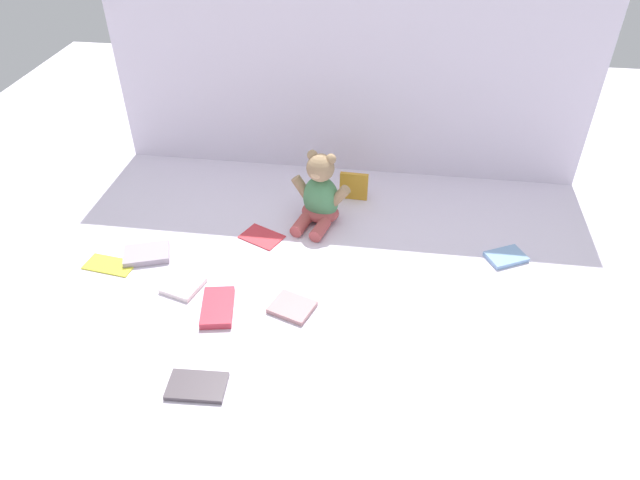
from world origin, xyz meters
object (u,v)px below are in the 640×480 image
book_case_6 (183,285)px  book_case_4 (354,186)px  book_case_0 (218,307)px  book_case_8 (147,254)px  book_case_2 (506,257)px  book_case_7 (110,265)px  book_case_1 (262,236)px  book_case_3 (292,307)px  book_case_5 (197,386)px  teddy_bear (320,196)px

book_case_6 → book_case_4: bearing=-113.3°
book_case_0 → book_case_8: bearing=-45.9°
book_case_2 → book_case_7: 1.12m
book_case_1 → book_case_3: book_case_3 is taller
book_case_6 → book_case_7: bearing=2.3°
book_case_4 → book_case_6: bearing=-127.2°
book_case_1 → book_case_7: size_ratio=0.86×
book_case_7 → book_case_3: bearing=87.2°
book_case_0 → book_case_1: book_case_0 is taller
book_case_4 → book_case_5: bearing=-106.1°
book_case_2 → book_case_8: (-1.02, -0.13, 0.00)m
book_case_3 → book_case_4: book_case_4 is taller
book_case_4 → book_case_0: bearing=-115.0°
teddy_bear → book_case_1: size_ratio=1.93×
teddy_bear → book_case_0: 0.49m
book_case_1 → book_case_6: (-0.16, -0.25, 0.00)m
teddy_bear → book_case_3: bearing=-77.4°
book_case_6 → book_case_8: 0.18m
book_case_2 → teddy_bear: bearing=-129.7°
book_case_5 → book_case_2: bearing=124.0°
book_case_3 → book_case_5: 0.32m
book_case_3 → book_case_6: same height
book_case_2 → book_case_5: (-0.74, -0.56, -0.00)m
teddy_bear → book_case_7: (-0.56, -0.30, -0.08)m
book_case_0 → book_case_7: size_ratio=0.99×
book_case_1 → book_case_6: bearing=171.8°
book_case_1 → book_case_8: book_case_8 is taller
book_case_6 → book_case_7: (-0.23, 0.06, -0.00)m
book_case_8 → teddy_bear: bearing=-81.1°
book_case_6 → book_case_5: bearing=130.0°
book_case_4 → book_case_5: (-0.28, -0.82, -0.04)m
book_case_4 → book_case_7: book_case_4 is taller
book_case_0 → book_case_5: bearing=84.2°
teddy_bear → book_case_3: size_ratio=2.22×
teddy_bear → book_case_0: teddy_bear is taller
book_case_2 → book_case_5: size_ratio=0.82×
book_case_3 → book_case_6: size_ratio=1.11×
book_case_5 → book_case_8: (-0.28, 0.43, 0.00)m
book_case_7 → book_case_6: bearing=83.7°
book_case_4 → book_case_7: 0.79m
book_case_0 → book_case_3: bearing=178.2°
book_case_4 → book_case_8: bearing=-142.7°
book_case_0 → book_case_4: 0.65m
book_case_5 → book_case_7: 0.53m
book_case_1 → book_case_8: (-0.31, -0.14, 0.01)m
book_case_0 → teddy_bear: bearing=-126.2°
teddy_bear → book_case_8: size_ratio=1.83×
book_case_8 → book_case_4: bearing=-74.6°
book_case_2 → book_case_8: bearing=-110.2°
book_case_6 → book_case_8: bearing=-21.2°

